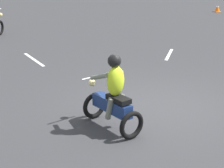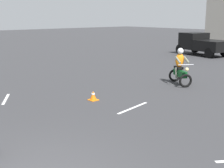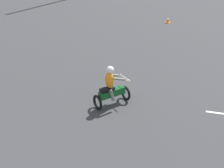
# 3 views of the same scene
# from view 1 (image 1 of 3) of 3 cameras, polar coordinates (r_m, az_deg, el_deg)

# --- Properties ---
(ground_plane) EXTENTS (120.00, 120.00, 0.00)m
(ground_plane) POSITION_cam_1_polar(r_m,az_deg,el_deg) (10.52, 5.91, -3.03)
(ground_plane) COLOR #333335
(motorcycle_rider_foreground) EXTENTS (1.03, 1.55, 1.66)m
(motorcycle_rider_foreground) POSITION_cam_1_polar(r_m,az_deg,el_deg) (9.11, 0.13, -1.68)
(motorcycle_rider_foreground) COLOR black
(motorcycle_rider_foreground) RESTS_ON ground
(traffic_cone_mid_center) EXTENTS (0.32, 0.32, 0.39)m
(traffic_cone_mid_center) POSITION_cam_1_polar(r_m,az_deg,el_deg) (23.22, 13.61, 9.60)
(traffic_cone_mid_center) COLOR orange
(traffic_cone_mid_center) RESTS_ON ground
(lane_stripe_ne) EXTENTS (0.88, 1.24, 0.01)m
(lane_stripe_ne) POSITION_cam_1_polar(r_m,az_deg,el_deg) (14.95, 7.46, 3.85)
(lane_stripe_ne) COLOR silver
(lane_stripe_ne) RESTS_ON ground
(lane_stripe_n) EXTENTS (0.42, 1.69, 0.01)m
(lane_stripe_n) POSITION_cam_1_polar(r_m,az_deg,el_deg) (14.47, -10.14, 3.17)
(lane_stripe_n) COLOR silver
(lane_stripe_n) RESTS_ON ground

